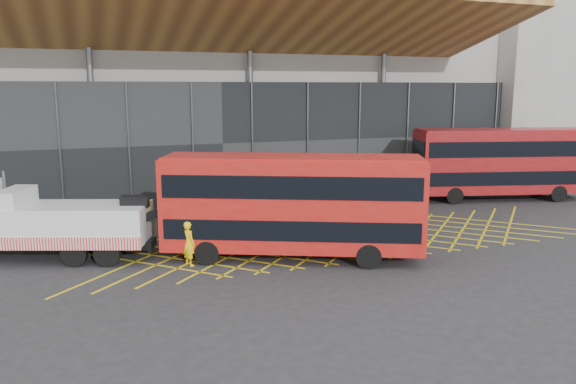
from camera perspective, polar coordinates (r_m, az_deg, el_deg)
name	(u,v)px	position (r m, az deg, el deg)	size (l,w,h in m)	color
ground_plane	(240,251)	(26.90, -4.93, -5.99)	(120.00, 120.00, 0.00)	#252527
road_markings	(346,240)	(28.80, 5.91, -4.87)	(27.96, 7.16, 0.01)	yellow
construction_building	(198,69)	(44.16, -9.10, 12.19)	(55.00, 23.97, 18.00)	gray
east_building	(535,61)	(56.34, 23.82, 12.12)	(15.00, 12.00, 20.00)	gray
recovery_truck	(35,220)	(27.59, -24.34, -2.64)	(10.97, 5.73, 3.89)	black
bus_towed	(292,202)	(25.03, 0.44, -1.06)	(11.58, 7.17, 4.70)	#AD140F
bus_second	(502,161)	(41.21, 20.96, 2.99)	(12.24, 5.67, 4.87)	maroon
worker	(189,243)	(24.83, -10.04, -5.17)	(0.72, 0.47, 1.98)	yellow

